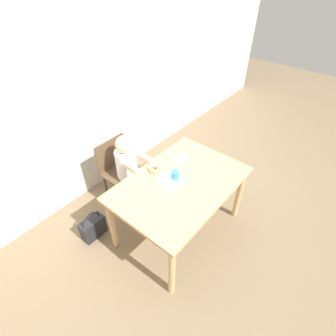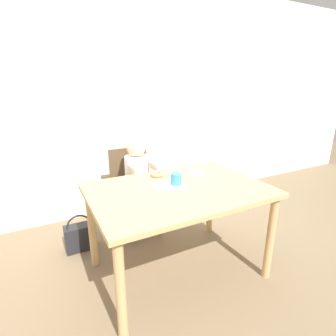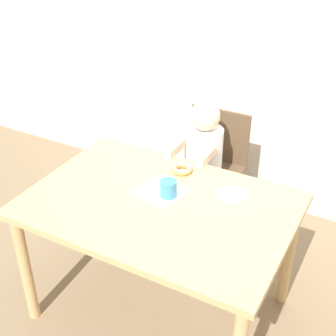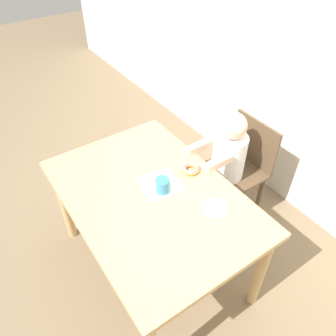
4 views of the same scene
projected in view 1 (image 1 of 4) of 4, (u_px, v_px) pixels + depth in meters
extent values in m
plane|color=#7A664C|center=(178.00, 229.00, 2.95)|extent=(12.00, 12.00, 0.00)
cube|color=silver|center=(85.00, 92.00, 2.78)|extent=(8.00, 0.05, 2.50)
cube|color=tan|center=(180.00, 184.00, 2.49)|extent=(1.29, 0.88, 0.03)
cylinder|color=tan|center=(172.00, 272.00, 2.20)|extent=(0.06, 0.06, 0.69)
cylinder|color=tan|center=(239.00, 195.00, 2.88)|extent=(0.06, 0.06, 0.69)
cylinder|color=tan|center=(112.00, 224.00, 2.57)|extent=(0.06, 0.06, 0.69)
cylinder|color=tan|center=(184.00, 166.00, 3.25)|extent=(0.06, 0.06, 0.69)
cube|color=brown|center=(125.00, 174.00, 2.96)|extent=(0.40, 0.42, 0.03)
cube|color=brown|center=(111.00, 154.00, 2.94)|extent=(0.40, 0.02, 0.36)
cylinder|color=brown|center=(127.00, 204.00, 2.93)|extent=(0.04, 0.04, 0.45)
cylinder|color=brown|center=(147.00, 188.00, 3.13)|extent=(0.04, 0.04, 0.45)
cylinder|color=brown|center=(107.00, 190.00, 3.11)|extent=(0.04, 0.04, 0.45)
cylinder|color=brown|center=(127.00, 175.00, 3.30)|extent=(0.04, 0.04, 0.45)
cylinder|color=white|center=(130.00, 190.00, 3.08)|extent=(0.20, 0.20, 0.47)
cylinder|color=white|center=(127.00, 164.00, 2.82)|extent=(0.23, 0.23, 0.33)
sphere|color=beige|center=(124.00, 144.00, 2.66)|extent=(0.18, 0.18, 0.18)
cube|color=beige|center=(131.00, 168.00, 2.60)|extent=(0.05, 0.19, 0.05)
cube|color=beige|center=(145.00, 159.00, 2.72)|extent=(0.05, 0.19, 0.05)
torus|color=tan|center=(154.00, 169.00, 2.60)|extent=(0.11, 0.11, 0.03)
torus|color=pink|center=(154.00, 168.00, 2.60)|extent=(0.10, 0.10, 0.02)
cube|color=white|center=(170.00, 180.00, 2.50)|extent=(0.25, 0.25, 0.00)
cube|color=#232328|center=(93.00, 228.00, 2.81)|extent=(0.26, 0.13, 0.24)
torus|color=#232328|center=(91.00, 221.00, 2.74)|extent=(0.21, 0.02, 0.21)
cylinder|color=teal|center=(175.00, 175.00, 2.49)|extent=(0.08, 0.08, 0.09)
cylinder|color=white|center=(180.00, 158.00, 2.76)|extent=(0.14, 0.14, 0.01)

